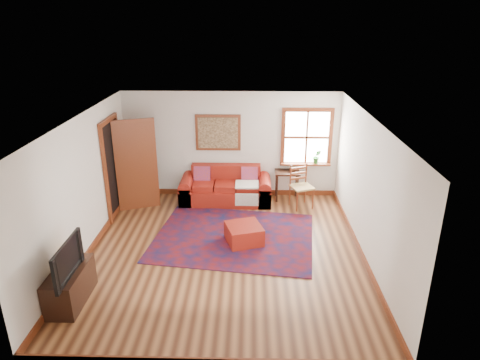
{
  "coord_description": "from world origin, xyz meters",
  "views": [
    {
      "loc": [
        0.45,
        -6.87,
        4.11
      ],
      "look_at": [
        0.26,
        0.6,
        1.2
      ],
      "focal_mm": 32.0,
      "sensor_mm": 36.0,
      "label": 1
    }
  ],
  "objects_px": {
    "ladder_back_chair": "(301,184)",
    "media_cabinet": "(70,286)",
    "red_leather_sofa": "(226,190)",
    "side_table": "(287,176)",
    "red_ottoman": "(244,234)"
  },
  "relations": [
    {
      "from": "side_table",
      "to": "media_cabinet",
      "type": "relative_size",
      "value": 0.69
    },
    {
      "from": "red_leather_sofa",
      "to": "side_table",
      "type": "height_order",
      "value": "red_leather_sofa"
    },
    {
      "from": "red_ottoman",
      "to": "media_cabinet",
      "type": "height_order",
      "value": "media_cabinet"
    },
    {
      "from": "side_table",
      "to": "red_ottoman",
      "type": "bearing_deg",
      "value": -114.71
    },
    {
      "from": "red_leather_sofa",
      "to": "media_cabinet",
      "type": "height_order",
      "value": "red_leather_sofa"
    },
    {
      "from": "ladder_back_chair",
      "to": "media_cabinet",
      "type": "bearing_deg",
      "value": -137.0
    },
    {
      "from": "side_table",
      "to": "media_cabinet",
      "type": "height_order",
      "value": "side_table"
    },
    {
      "from": "red_leather_sofa",
      "to": "media_cabinet",
      "type": "bearing_deg",
      "value": -119.24
    },
    {
      "from": "red_ottoman",
      "to": "ladder_back_chair",
      "type": "distance_m",
      "value": 2.15
    },
    {
      "from": "side_table",
      "to": "ladder_back_chair",
      "type": "bearing_deg",
      "value": -55.07
    },
    {
      "from": "red_ottoman",
      "to": "side_table",
      "type": "distance_m",
      "value": 2.36
    },
    {
      "from": "side_table",
      "to": "media_cabinet",
      "type": "xyz_separation_m",
      "value": [
        -3.58,
        -3.99,
        -0.29
      ]
    },
    {
      "from": "red_leather_sofa",
      "to": "side_table",
      "type": "distance_m",
      "value": 1.47
    },
    {
      "from": "media_cabinet",
      "to": "side_table",
      "type": "bearing_deg",
      "value": 48.09
    },
    {
      "from": "side_table",
      "to": "media_cabinet",
      "type": "distance_m",
      "value": 5.36
    }
  ]
}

